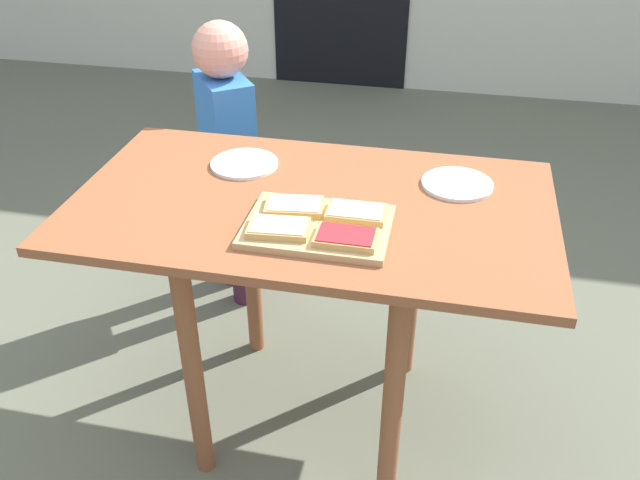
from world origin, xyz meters
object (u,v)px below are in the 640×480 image
at_px(pizza_slice_far_right, 356,212).
at_px(plate_white_right, 457,184).
at_px(child_left, 228,147).
at_px(cutting_board, 318,227).
at_px(pizza_slice_near_left, 279,228).
at_px(dining_table, 312,240).
at_px(pizza_slice_near_right, 346,237).
at_px(plate_white_left, 244,164).
at_px(pizza_slice_far_left, 294,206).

bearing_deg(pizza_slice_far_right, plate_white_right, 45.68).
bearing_deg(child_left, pizza_slice_far_right, -49.60).
bearing_deg(cutting_board, pizza_slice_far_right, 33.18).
relative_size(pizza_slice_near_left, child_left, 0.14).
bearing_deg(child_left, dining_table, -53.34).
xyz_separation_m(cutting_board, pizza_slice_far_right, (0.08, 0.05, 0.02)).
height_order(dining_table, pizza_slice_near_right, pizza_slice_near_right).
relative_size(pizza_slice_near_right, plate_white_left, 0.74).
xyz_separation_m(plate_white_right, plate_white_left, (-0.59, -0.00, 0.00)).
distance_m(cutting_board, pizza_slice_near_right, 0.10).
distance_m(plate_white_left, child_left, 0.49).
height_order(pizza_slice_near_left, plate_white_left, pizza_slice_near_left).
xyz_separation_m(dining_table, pizza_slice_near_left, (-0.04, -0.18, 0.15)).
bearing_deg(pizza_slice_far_left, plate_white_right, 31.83).
bearing_deg(child_left, pizza_slice_near_right, -54.32).
distance_m(pizza_slice_far_right, plate_white_right, 0.33).
bearing_deg(plate_white_right, plate_white_left, -179.81).
bearing_deg(plate_white_right, pizza_slice_near_right, -123.95).
relative_size(pizza_slice_near_right, pizza_slice_far_left, 0.93).
distance_m(cutting_board, child_left, 0.87).
relative_size(pizza_slice_far_left, plate_white_left, 0.80).
height_order(pizza_slice_near_left, child_left, child_left).
height_order(dining_table, pizza_slice_near_left, pizza_slice_near_left).
height_order(pizza_slice_near_left, plate_white_right, pizza_slice_near_left).
relative_size(pizza_slice_far_left, plate_white_right, 0.80).
distance_m(pizza_slice_near_right, pizza_slice_far_left, 0.19).
bearing_deg(cutting_board, dining_table, 108.87).
bearing_deg(pizza_slice_far_left, dining_table, 72.47).
bearing_deg(dining_table, plate_white_right, 23.94).
relative_size(pizza_slice_far_left, pizza_slice_near_left, 1.02).
relative_size(pizza_slice_near_right, child_left, 0.13).
distance_m(pizza_slice_far_left, plate_white_left, 0.31).
bearing_deg(plate_white_right, pizza_slice_far_left, -148.17).
relative_size(plate_white_left, child_left, 0.18).
bearing_deg(plate_white_left, child_left, 115.68).
distance_m(pizza_slice_near_left, plate_white_left, 0.39).
xyz_separation_m(dining_table, plate_white_right, (0.36, 0.16, 0.12)).
height_order(pizza_slice_far_left, child_left, child_left).
relative_size(dining_table, cutting_board, 3.58).
relative_size(dining_table, pizza_slice_near_left, 8.28).
xyz_separation_m(pizza_slice_near_left, child_left, (-0.39, 0.76, -0.18)).
height_order(dining_table, pizza_slice_far_right, pizza_slice_far_right).
height_order(dining_table, child_left, child_left).
distance_m(dining_table, child_left, 0.72).
xyz_separation_m(pizza_slice_far_right, child_left, (-0.56, 0.65, -0.18)).
bearing_deg(plate_white_left, pizza_slice_far_right, -33.65).
height_order(plate_white_right, child_left, child_left).
bearing_deg(cutting_board, pizza_slice_near_left, -147.70).
distance_m(cutting_board, plate_white_left, 0.40).
distance_m(pizza_slice_near_right, plate_white_left, 0.50).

